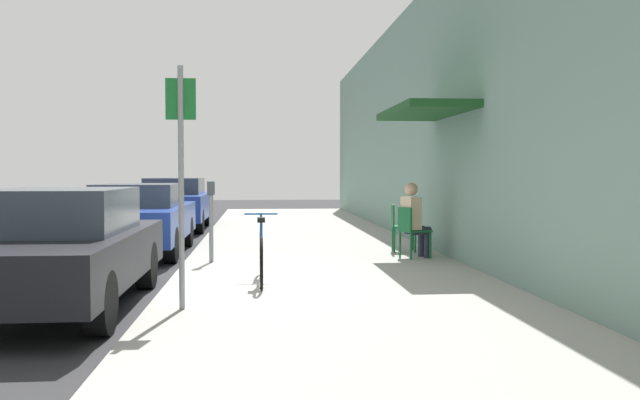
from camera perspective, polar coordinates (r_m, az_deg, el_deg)
ground_plane at (r=9.71m, az=-12.39°, el=-7.16°), size 60.00×60.00×0.00m
sidewalk_slab at (r=11.64m, az=-0.02°, el=-5.23°), size 4.50×32.00×0.12m
building_facade at (r=12.04m, az=11.50°, el=7.16°), size 1.40×32.00×5.23m
parked_car_0 at (r=8.52m, az=-20.96°, el=-3.68°), size 1.80×4.40×1.40m
parked_car_1 at (r=13.70m, az=-14.88°, el=-1.41°), size 1.80×4.40×1.36m
parked_car_2 at (r=19.42m, az=-11.99°, el=-0.22°), size 1.80×4.40×1.43m
parking_meter at (r=11.32m, az=-9.04°, el=-1.27°), size 0.12×0.10×1.32m
street_sign at (r=7.46m, az=-11.47°, el=2.66°), size 0.32×0.06×2.60m
bicycle_0 at (r=9.17m, az=-4.91°, el=-4.64°), size 0.46×1.71×0.90m
cafe_chair_0 at (r=11.85m, az=7.57°, el=-2.37°), size 0.55×0.55×0.87m
seated_patron_0 at (r=11.87m, az=7.83°, el=-1.44°), size 0.50×0.46×1.29m
cafe_chair_1 at (r=12.78m, az=6.62°, el=-2.03°), size 0.49×0.49×0.87m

